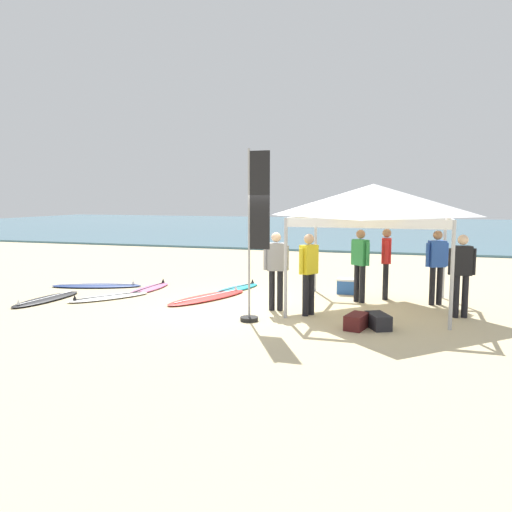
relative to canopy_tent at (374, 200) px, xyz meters
The scene contains 19 objects.
ground_plane 3.61m from the canopy_tent, 158.87° to the right, with size 80.00×80.00×0.00m, color beige.
sea 29.32m from the canopy_tent, 94.95° to the left, with size 80.00×36.00×0.10m, color teal.
canopy_tent is the anchor object (origin of this frame).
surfboard_navy 7.81m from the canopy_tent, behind, with size 2.53×1.41×0.19m.
surfboard_white 6.69m from the canopy_tent, behind, with size 1.60×1.97×0.19m.
surfboard_black 8.00m from the canopy_tent, 168.09° to the right, with size 0.67×2.13×0.19m.
surfboard_pink 6.32m from the canopy_tent, behind, with size 0.53×1.86×0.19m.
surfboard_red 4.54m from the canopy_tent, behind, with size 1.57×2.59×0.19m.
surfboard_cyan 4.46m from the canopy_tent, 162.03° to the left, with size 0.98×1.90×0.19m.
person_yellow 2.19m from the canopy_tent, 134.47° to the right, with size 0.37×0.49×1.71m.
person_blue 2.09m from the canopy_tent, 26.75° to the left, with size 0.50×0.36×1.71m.
person_red 1.76m from the canopy_tent, 76.65° to the left, with size 0.25×0.55×1.71m.
person_grey 2.59m from the canopy_tent, 153.76° to the right, with size 0.54×0.28×1.71m.
person_black 2.35m from the canopy_tent, 14.56° to the right, with size 0.54×0.30×1.71m.
person_green 1.51m from the canopy_tent, 122.87° to the left, with size 0.46×0.39×1.71m.
banner_flag 3.04m from the canopy_tent, 135.63° to the right, with size 0.60×0.36×3.40m.
gear_bag_near_tent 3.03m from the canopy_tent, 92.44° to the right, with size 0.60×0.32×0.28m, color #4C1919.
gear_bag_by_pole 2.94m from the canopy_tent, 81.05° to the right, with size 0.60×0.32×0.28m, color #232328.
cooler_box 2.74m from the canopy_tent, 116.42° to the left, with size 0.50×0.36×0.39m.
Camera 1 is at (3.47, -10.66, 2.47)m, focal length 36.17 mm.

